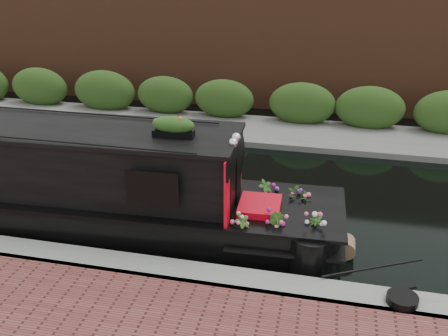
# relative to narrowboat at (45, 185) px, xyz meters

# --- Properties ---
(ground) EXTENTS (80.00, 80.00, 0.00)m
(ground) POSITION_rel_narrowboat_xyz_m (2.29, 1.84, -0.79)
(ground) COLOR black
(ground) RESTS_ON ground
(near_bank_coping) EXTENTS (40.00, 0.60, 0.50)m
(near_bank_coping) POSITION_rel_narrowboat_xyz_m (2.29, -1.46, -0.79)
(near_bank_coping) COLOR gray
(near_bank_coping) RESTS_ON ground
(far_bank_path) EXTENTS (40.00, 2.40, 0.34)m
(far_bank_path) POSITION_rel_narrowboat_xyz_m (2.29, 6.04, -0.79)
(far_bank_path) COLOR slate
(far_bank_path) RESTS_ON ground
(far_hedge) EXTENTS (40.00, 1.10, 2.80)m
(far_hedge) POSITION_rel_narrowboat_xyz_m (2.29, 6.94, -0.79)
(far_hedge) COLOR #294717
(far_hedge) RESTS_ON ground
(far_brick_wall) EXTENTS (40.00, 1.00, 8.00)m
(far_brick_wall) POSITION_rel_narrowboat_xyz_m (2.29, 9.04, -0.79)
(far_brick_wall) COLOR brown
(far_brick_wall) RESTS_ON ground
(narrowboat) EXTENTS (11.46, 2.44, 2.66)m
(narrowboat) POSITION_rel_narrowboat_xyz_m (0.00, 0.00, 0.00)
(narrowboat) COLOR black
(narrowboat) RESTS_ON ground
(rope_fender) EXTENTS (0.35, 0.39, 0.35)m
(rope_fender) POSITION_rel_narrowboat_xyz_m (6.02, -0.00, -0.62)
(rope_fender) COLOR olive
(rope_fender) RESTS_ON ground
(coiled_mooring_rope) EXTENTS (0.48, 0.48, 0.12)m
(coiled_mooring_rope) POSITION_rel_narrowboat_xyz_m (6.86, -1.51, -0.48)
(coiled_mooring_rope) COLOR black
(coiled_mooring_rope) RESTS_ON near_bank_coping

